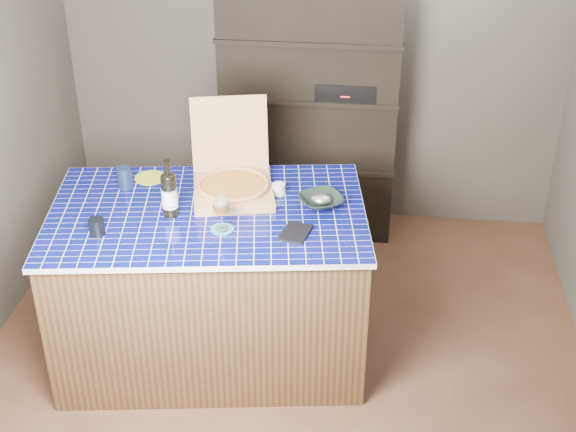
# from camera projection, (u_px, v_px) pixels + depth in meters

# --- Properties ---
(room) EXTENTS (3.50, 3.50, 3.50)m
(room) POSITION_uv_depth(u_px,v_px,m) (282.00, 166.00, 4.05)
(room) COLOR brown
(room) RESTS_ON ground
(shelving_unit) EXTENTS (1.20, 0.41, 1.80)m
(shelving_unit) POSITION_uv_depth(u_px,v_px,m) (310.00, 112.00, 5.54)
(shelving_unit) COLOR black
(shelving_unit) RESTS_ON floor
(kitchen_island) EXTENTS (1.83, 1.31, 0.93)m
(kitchen_island) POSITION_uv_depth(u_px,v_px,m) (211.00, 282.00, 4.53)
(kitchen_island) COLOR #4F3A1F
(kitchen_island) RESTS_ON floor
(pizza_box) EXTENTS (0.54, 0.61, 0.47)m
(pizza_box) POSITION_uv_depth(u_px,v_px,m) (233.00, 183.00, 4.43)
(pizza_box) COLOR #A48B54
(pizza_box) RESTS_ON kitchen_island
(mead_bottle) EXTENTS (0.09, 0.09, 0.33)m
(mead_bottle) POSITION_uv_depth(u_px,v_px,m) (169.00, 194.00, 4.19)
(mead_bottle) COLOR black
(mead_bottle) RESTS_ON kitchen_island
(teal_trivet) EXTENTS (0.12, 0.12, 0.01)m
(teal_trivet) POSITION_uv_depth(u_px,v_px,m) (222.00, 229.00, 4.13)
(teal_trivet) COLOR teal
(teal_trivet) RESTS_ON kitchen_island
(wine_glass) EXTENTS (0.09, 0.09, 0.19)m
(wine_glass) POSITION_uv_depth(u_px,v_px,m) (221.00, 206.00, 4.06)
(wine_glass) COLOR white
(wine_glass) RESTS_ON teal_trivet
(tumbler) EXTENTS (0.08, 0.08, 0.09)m
(tumbler) POSITION_uv_depth(u_px,v_px,m) (97.00, 227.00, 4.07)
(tumbler) COLOR black
(tumbler) RESTS_ON kitchen_island
(dvd_case) EXTENTS (0.17, 0.21, 0.01)m
(dvd_case) POSITION_uv_depth(u_px,v_px,m) (296.00, 233.00, 4.09)
(dvd_case) COLOR black
(dvd_case) RESTS_ON kitchen_island
(bowl) EXTENTS (0.31, 0.31, 0.06)m
(bowl) POSITION_uv_depth(u_px,v_px,m) (321.00, 201.00, 4.33)
(bowl) COLOR black
(bowl) RESTS_ON kitchen_island
(foil_contents) EXTENTS (0.11, 0.09, 0.05)m
(foil_contents) POSITION_uv_depth(u_px,v_px,m) (321.00, 199.00, 4.33)
(foil_contents) COLOR silver
(foil_contents) RESTS_ON bowl
(white_jar) EXTENTS (0.07, 0.07, 0.06)m
(white_jar) POSITION_uv_depth(u_px,v_px,m) (279.00, 189.00, 4.45)
(white_jar) COLOR silver
(white_jar) RESTS_ON kitchen_island
(navy_cup) EXTENTS (0.08, 0.08, 0.13)m
(navy_cup) POSITION_uv_depth(u_px,v_px,m) (125.00, 178.00, 4.49)
(navy_cup) COLOR #0E1933
(navy_cup) RESTS_ON kitchen_island
(green_trivet) EXTENTS (0.18, 0.18, 0.01)m
(green_trivet) POSITION_uv_depth(u_px,v_px,m) (151.00, 178.00, 4.63)
(green_trivet) COLOR #A2B526
(green_trivet) RESTS_ON kitchen_island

